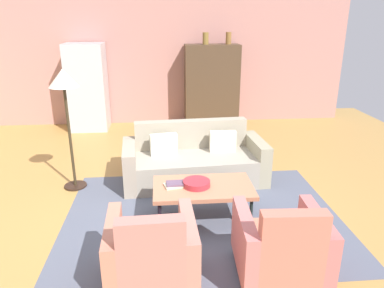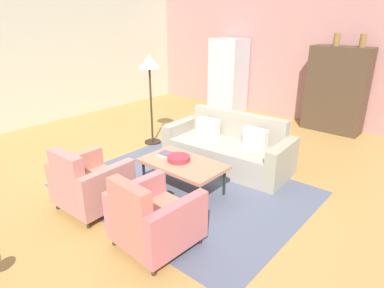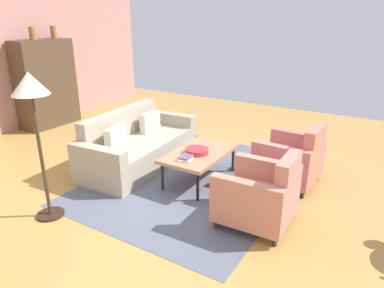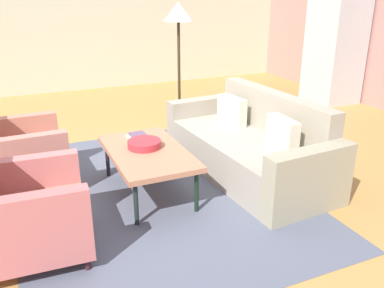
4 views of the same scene
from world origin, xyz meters
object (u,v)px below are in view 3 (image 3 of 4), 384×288
(book_stack, at_px, (186,157))
(coffee_table, at_px, (200,154))
(armchair_right, at_px, (293,161))
(vase_tall, at_px, (32,33))
(floor_lamp, at_px, (32,98))
(couch, at_px, (136,147))
(fruit_bowl, at_px, (197,151))
(cabinet, at_px, (46,84))
(vase_round, at_px, (54,32))
(armchair_left, at_px, (262,197))

(book_stack, bearing_deg, coffee_table, -3.49)
(coffee_table, relative_size, armchair_right, 1.36)
(vase_tall, relative_size, floor_lamp, 0.15)
(coffee_table, bearing_deg, book_stack, 176.51)
(couch, relative_size, fruit_bowl, 6.59)
(book_stack, distance_m, cabinet, 4.27)
(couch, distance_m, cabinet, 3.10)
(armchair_right, bearing_deg, vase_round, 88.44)
(armchair_left, bearing_deg, vase_round, 71.24)
(armchair_left, bearing_deg, fruit_bowl, 64.23)
(book_stack, bearing_deg, vase_round, 71.89)
(coffee_table, height_order, fruit_bowl, fruit_bowl)
(couch, xyz_separation_m, floor_lamp, (-1.76, -0.13, 1.16))
(couch, distance_m, vase_round, 3.54)
(fruit_bowl, bearing_deg, floor_lamp, 148.08)
(coffee_table, distance_m, floor_lamp, 2.30)
(fruit_bowl, distance_m, cabinet, 4.24)
(armchair_right, xyz_separation_m, cabinet, (0.07, 5.32, 0.56))
(fruit_bowl, bearing_deg, armchair_right, -59.88)
(coffee_table, xyz_separation_m, armchair_right, (0.60, -1.17, -0.07))
(couch, relative_size, floor_lamp, 1.25)
(couch, height_order, vase_round, vase_round)
(couch, xyz_separation_m, coffee_table, (0.01, -1.19, 0.12))
(floor_lamp, bearing_deg, fruit_bowl, -31.92)
(armchair_left, bearing_deg, couch, 74.04)
(book_stack, height_order, vase_tall, vase_tall)
(book_stack, xyz_separation_m, vase_round, (1.35, 4.13, 1.46))
(armchair_left, xyz_separation_m, floor_lamp, (-1.17, 2.22, 1.10))
(couch, distance_m, armchair_left, 2.43)
(book_stack, xyz_separation_m, vase_tall, (0.85, 4.13, 1.45))
(armchair_right, height_order, cabinet, cabinet)
(coffee_table, relative_size, cabinet, 0.67)
(armchair_left, bearing_deg, floor_lamp, 115.99)
(armchair_right, xyz_separation_m, vase_round, (0.42, 5.32, 1.58))
(vase_tall, bearing_deg, floor_lamp, -126.46)
(armchair_left, bearing_deg, vase_tall, 76.29)
(fruit_bowl, bearing_deg, armchair_left, -113.94)
(coffee_table, distance_m, armchair_left, 1.31)
(couch, relative_size, armchair_right, 2.45)
(armchair_right, distance_m, floor_lamp, 3.42)
(armchair_left, relative_size, floor_lamp, 0.51)
(book_stack, xyz_separation_m, floor_lamp, (-1.44, 1.03, 0.97))
(coffee_table, bearing_deg, vase_round, 76.19)
(armchair_left, relative_size, vase_tall, 3.50)
(book_stack, bearing_deg, fruit_bowl, -4.61)
(armchair_left, bearing_deg, coffee_table, 61.03)
(coffee_table, bearing_deg, couch, 90.28)
(coffee_table, relative_size, book_stack, 4.05)
(vase_tall, xyz_separation_m, floor_lamp, (-2.29, -3.10, -0.48))
(armchair_right, relative_size, vase_tall, 3.50)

